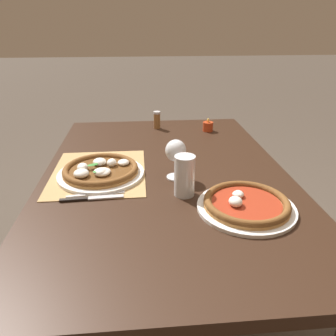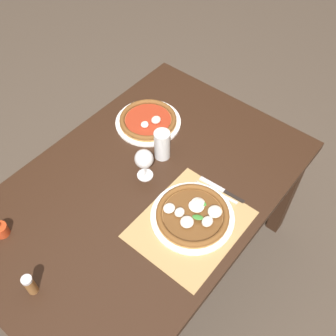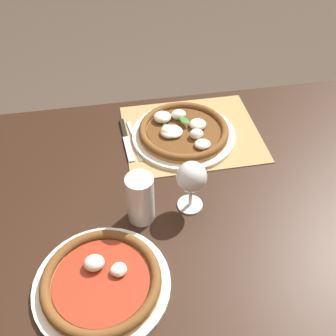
# 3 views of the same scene
# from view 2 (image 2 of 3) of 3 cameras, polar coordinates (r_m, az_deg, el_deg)

# --- Properties ---
(ground_plane) EXTENTS (24.00, 24.00, 0.00)m
(ground_plane) POSITION_cam_2_polar(r_m,az_deg,el_deg) (2.31, -2.78, -13.69)
(ground_plane) COLOR #473D33
(dining_table) EXTENTS (1.46, 0.97, 0.74)m
(dining_table) POSITION_cam_2_polar(r_m,az_deg,el_deg) (1.75, -3.58, -4.64)
(dining_table) COLOR black
(dining_table) RESTS_ON ground
(paper_placemat) EXTENTS (0.44, 0.37, 0.00)m
(paper_placemat) POSITION_cam_2_polar(r_m,az_deg,el_deg) (1.57, 3.26, -8.16)
(paper_placemat) COLOR #A88451
(paper_placemat) RESTS_ON dining_table
(pizza_near) EXTENTS (0.34, 0.34, 0.05)m
(pizza_near) POSITION_cam_2_polar(r_m,az_deg,el_deg) (1.57, 3.65, -6.77)
(pizza_near) COLOR white
(pizza_near) RESTS_ON paper_placemat
(pizza_far) EXTENTS (0.32, 0.32, 0.05)m
(pizza_far) POSITION_cam_2_polar(r_m,az_deg,el_deg) (1.91, -2.89, 6.91)
(pizza_far) COLOR white
(pizza_far) RESTS_ON dining_table
(wine_glass) EXTENTS (0.08, 0.08, 0.16)m
(wine_glass) POSITION_cam_2_polar(r_m,az_deg,el_deg) (1.63, -3.50, 1.18)
(wine_glass) COLOR silver
(wine_glass) RESTS_ON dining_table
(pint_glass) EXTENTS (0.07, 0.07, 0.15)m
(pint_glass) POSITION_cam_2_polar(r_m,az_deg,el_deg) (1.73, -0.86, 3.34)
(pint_glass) COLOR silver
(pint_glass) RESTS_ON dining_table
(fork) EXTENTS (0.04, 0.20, 0.00)m
(fork) POSITION_cam_2_polar(r_m,az_deg,el_deg) (1.66, 6.92, -3.54)
(fork) COLOR #B7B7BC
(fork) RESTS_ON paper_placemat
(knife) EXTENTS (0.03, 0.22, 0.01)m
(knife) POSITION_cam_2_polar(r_m,az_deg,el_deg) (1.67, 7.77, -3.14)
(knife) COLOR black
(knife) RESTS_ON paper_placemat
(votive_candle) EXTENTS (0.06, 0.06, 0.07)m
(votive_candle) POSITION_cam_2_polar(r_m,az_deg,el_deg) (1.66, -23.05, -8.30)
(votive_candle) COLOR #B23819
(votive_candle) RESTS_ON dining_table
(pepper_shaker) EXTENTS (0.04, 0.04, 0.10)m
(pepper_shaker) POSITION_cam_2_polar(r_m,az_deg,el_deg) (1.49, -19.33, -15.77)
(pepper_shaker) COLOR brown
(pepper_shaker) RESTS_ON dining_table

